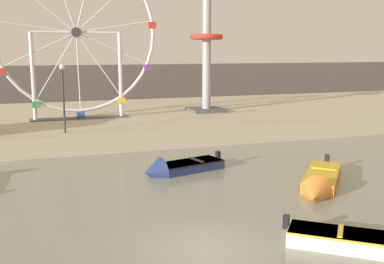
# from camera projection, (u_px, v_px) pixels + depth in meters

# --- Properties ---
(ground_plane) EXTENTS (240.00, 240.00, 0.00)m
(ground_plane) POSITION_uv_depth(u_px,v_px,m) (206.00, 249.00, 14.76)
(ground_plane) COLOR gray
(quay_promenade) EXTENTS (110.00, 18.84, 1.24)m
(quay_promenade) POSITION_uv_depth(u_px,v_px,m) (102.00, 121.00, 37.14)
(quay_promenade) COLOR #B7A88E
(quay_promenade) RESTS_ON ground_plane
(distant_town_skyline) EXTENTS (140.00, 3.00, 4.40)m
(distant_town_skyline) POSITION_uv_depth(u_px,v_px,m) (79.00, 84.00, 55.57)
(distant_town_skyline) COLOR #564C47
(distant_town_skyline) RESTS_ON ground_plane
(motorboat_orange_hull) EXTENTS (4.78, 5.36, 1.35)m
(motorboat_orange_hull) POSITION_uv_depth(u_px,v_px,m) (320.00, 183.00, 21.13)
(motorboat_orange_hull) COLOR orange
(motorboat_orange_hull) RESTS_ON ground_plane
(motorboat_navy_blue) EXTENTS (4.69, 2.55, 1.39)m
(motorboat_navy_blue) POSITION_uv_depth(u_px,v_px,m) (176.00, 168.00, 23.85)
(motorboat_navy_blue) COLOR navy
(motorboat_navy_blue) RESTS_ON ground_plane
(ferris_wheel_white_frame) EXTENTS (11.76, 1.20, 12.03)m
(ferris_wheel_white_frame) POSITION_uv_depth(u_px,v_px,m) (76.00, 35.00, 33.04)
(ferris_wheel_white_frame) COLOR silver
(ferris_wheel_white_frame) RESTS_ON quay_promenade
(drop_tower_steel_tower) EXTENTS (2.80, 2.80, 10.88)m
(drop_tower_steel_tower) POSITION_uv_depth(u_px,v_px,m) (207.00, 52.00, 37.31)
(drop_tower_steel_tower) COLOR #999EA3
(drop_tower_steel_tower) RESTS_ON quay_promenade
(promenade_lamp_near) EXTENTS (0.32, 0.32, 4.18)m
(promenade_lamp_near) POSITION_uv_depth(u_px,v_px,m) (63.00, 89.00, 27.82)
(promenade_lamp_near) COLOR #2D2D33
(promenade_lamp_near) RESTS_ON quay_promenade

